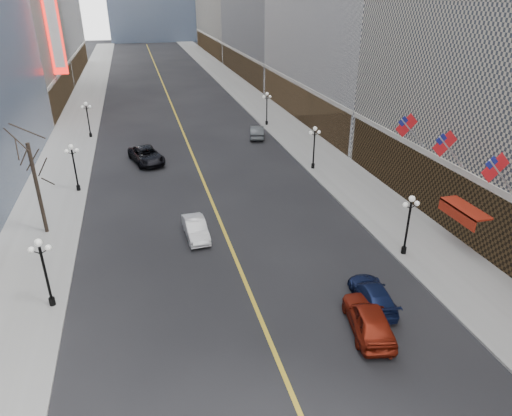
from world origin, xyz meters
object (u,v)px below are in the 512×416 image
car_sb_near (373,294)px  car_sb_mid (369,318)px  streetlamp_west_1 (44,266)px  car_nb_mid (196,229)px  streetlamp_west_3 (88,116)px  car_sb_far (257,132)px  streetlamp_east_3 (267,105)px  streetlamp_east_1 (409,219)px  car_nb_far (146,155)px  streetlamp_west_2 (74,163)px  streetlamp_east_2 (314,143)px

car_sb_near → car_sb_mid: 2.59m
streetlamp_west_1 → car_sb_mid: 18.69m
car_nb_mid → car_sb_mid: bearing=-62.2°
streetlamp_west_3 → car_sb_far: bearing=-14.3°
car_sb_far → car_sb_mid: bearing=99.4°
streetlamp_east_3 → car_sb_far: 6.34m
streetlamp_east_1 → car_nb_mid: streetlamp_east_1 is taller
streetlamp_west_1 → streetlamp_west_3: 36.00m
car_nb_far → car_sb_far: car_nb_far is taller
streetlamp_east_1 → car_sb_far: 30.91m
streetlamp_west_2 → car_sb_mid: 30.26m
streetlamp_east_1 → streetlamp_west_3: (-23.60, 36.00, 0.00)m
car_sb_near → streetlamp_east_2: bearing=-94.8°
streetlamp_east_1 → car_nb_mid: size_ratio=1.03×
streetlamp_east_1 → streetlamp_west_2: size_ratio=1.00×
car_nb_far → streetlamp_west_2: bearing=-149.9°
car_sb_mid → streetlamp_west_3: bearing=-56.8°
car_sb_mid → streetlamp_west_1: bearing=-10.2°
car_nb_mid → car_sb_mid: 15.29m
car_nb_far → car_sb_mid: car_sb_mid is taller
car_sb_mid → car_nb_far: bearing=-60.1°
streetlamp_east_2 → streetlamp_west_1: same height
streetlamp_west_1 → car_sb_near: bearing=-13.7°
streetlamp_west_1 → car_sb_near: size_ratio=0.96×
car_sb_mid → streetlamp_east_3: bearing=-87.3°
streetlamp_west_2 → car_nb_far: streetlamp_west_2 is taller
streetlamp_east_2 → streetlamp_west_2: 23.60m
car_nb_mid → streetlamp_west_1: bearing=-148.8°
streetlamp_west_2 → streetlamp_west_3: same height
streetlamp_east_2 → car_sb_near: bearing=-102.2°
car_nb_mid → car_sb_mid: (7.77, -13.16, 0.14)m
streetlamp_east_1 → streetlamp_west_3: 43.05m
streetlamp_east_2 → streetlamp_east_3: 18.00m
car_sb_near → streetlamp_west_3: bearing=-57.9°
car_sb_near → streetlamp_east_3: bearing=-89.5°
car_nb_mid → car_sb_mid: car_sb_mid is taller
streetlamp_east_1 → streetlamp_west_2: 29.68m
streetlamp_east_3 → car_sb_far: (-2.80, -5.29, -2.11)m
car_nb_mid → car_nb_far: 18.45m
car_sb_near → car_sb_far: (2.08, 35.27, 0.11)m
car_nb_far → car_sb_mid: 33.15m
car_sb_mid → car_sb_far: car_sb_mid is taller
car_sb_mid → car_sb_far: 37.61m
streetlamp_west_2 → streetlamp_west_3: bearing=90.0°
streetlamp_west_2 → car_nb_mid: size_ratio=1.03×
streetlamp_west_1 → car_nb_mid: streetlamp_west_1 is taller
streetlamp_west_2 → car_sb_near: bearing=-50.3°
car_nb_mid → car_sb_near: bearing=-52.9°
streetlamp_west_3 → car_nb_far: size_ratio=0.75×
car_sb_near → car_sb_far: car_sb_far is taller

